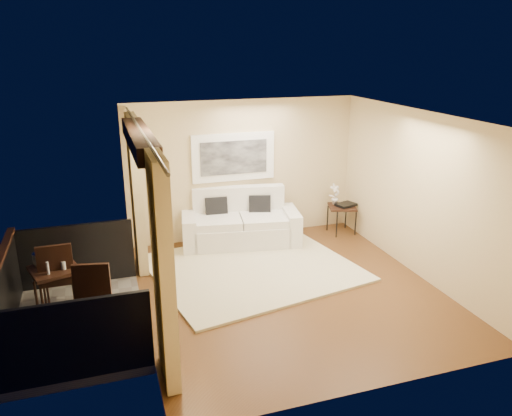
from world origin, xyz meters
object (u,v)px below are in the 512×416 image
side_table (342,209)px  bistro_table (55,274)px  sofa (240,225)px  balcony_chair_near (92,299)px  ice_bucket (40,260)px  balcony_chair_far (57,272)px  orchid (335,194)px

side_table → bistro_table: (-5.32, -1.66, 0.12)m
sofa → balcony_chair_near: (-2.73, -2.67, 0.25)m
side_table → sofa: bearing=177.3°
ice_bucket → sofa: bearing=25.6°
bistro_table → balcony_chair_far: (0.03, 0.04, -0.00)m
sofa → side_table: size_ratio=3.54×
side_table → orchid: 0.33m
side_table → balcony_chair_near: balcony_chair_near is taller
bistro_table → balcony_chair_near: size_ratio=0.72×
balcony_chair_far → balcony_chair_near: bearing=114.6°
ice_bucket → orchid: bearing=17.2°
orchid → balcony_chair_near: (-4.74, -2.72, -0.16)m
balcony_chair_far → orchid: bearing=-162.2°
balcony_chair_far → ice_bucket: bearing=-24.6°
orchid → ice_bucket: 5.66m
side_table → orchid: (-0.10, 0.15, 0.28)m
ice_bucket → balcony_chair_near: bearing=-57.4°
balcony_chair_near → sofa: bearing=56.3°
sofa → balcony_chair_far: balcony_chair_far is taller
bistro_table → balcony_chair_far: size_ratio=0.71×
orchid → bistro_table: (-5.22, -1.81, -0.15)m
ice_bucket → bistro_table: bearing=-34.7°
sofa → side_table: 2.12m
balcony_chair_near → bistro_table: bearing=129.6°
side_table → balcony_chair_far: bearing=-163.0°
sofa → bistro_table: sofa is taller
sofa → balcony_chair_near: bearing=-126.1°
ice_bucket → side_table: bearing=15.5°
bistro_table → balcony_chair_near: balcony_chair_near is taller
sofa → ice_bucket: bearing=-144.9°
balcony_chair_near → side_table: bearing=39.8°
balcony_chair_far → balcony_chair_near: size_ratio=1.01×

